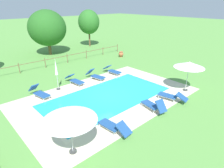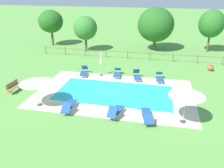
{
  "view_description": "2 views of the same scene",
  "coord_description": "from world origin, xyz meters",
  "views": [
    {
      "loc": [
        -8.47,
        -9.78,
        6.55
      ],
      "look_at": [
        0.93,
        0.5,
        0.6
      ],
      "focal_mm": 30.94,
      "sensor_mm": 36.0,
      "label": 1
    },
    {
      "loc": [
        3.51,
        -16.88,
        8.26
      ],
      "look_at": [
        -0.28,
        0.52,
        0.56
      ],
      "focal_mm": 36.66,
      "sensor_mm": 36.0,
      "label": 2
    }
  ],
  "objects": [
    {
      "name": "ground_plane",
      "position": [
        0.0,
        0.0,
        0.0
      ],
      "size": [
        160.0,
        160.0,
        0.0
      ],
      "primitive_type": "plane",
      "color": "#599342"
    },
    {
      "name": "pool_deck_paving",
      "position": [
        0.0,
        0.0,
        0.0
      ],
      "size": [
        12.95,
        8.13,
        0.01
      ],
      "primitive_type": "cube",
      "color": "beige",
      "rests_on": "ground"
    },
    {
      "name": "swimming_pool_water",
      "position": [
        0.0,
        0.0,
        0.01
      ],
      "size": [
        9.52,
        4.7,
        0.01
      ],
      "primitive_type": "cube",
      "color": "#23A8C1",
      "rests_on": "ground"
    },
    {
      "name": "pool_coping_rim",
      "position": [
        0.0,
        0.0,
        0.01
      ],
      "size": [
        10.0,
        5.18,
        0.01
      ],
      "color": "beige",
      "rests_on": "ground"
    },
    {
      "name": "sun_lounger_north_near_steps",
      "position": [
        -0.47,
        3.7,
        0.37
      ],
      "size": [
        0.8,
        2.08,
        0.8
      ],
      "color": "navy",
      "rests_on": "ground"
    },
    {
      "name": "sun_lounger_north_mid",
      "position": [
        0.87,
        -3.54,
        0.39
      ],
      "size": [
        0.93,
        1.93,
        0.99
      ],
      "color": "navy",
      "rests_on": "ground"
    },
    {
      "name": "sun_lounger_north_far",
      "position": [
        3.62,
        3.4,
        0.37
      ],
      "size": [
        0.75,
        2.06,
        0.8
      ],
      "color": "navy",
      "rests_on": "ground"
    },
    {
      "name": "sun_lounger_north_end",
      "position": [
        -2.55,
        -3.44,
        0.37
      ],
      "size": [
        0.77,
        2.07,
        0.8
      ],
      "color": "navy",
      "rests_on": "ground"
    },
    {
      "name": "sun_lounger_south_near_corner",
      "position": [
        -3.76,
        3.34,
        0.38
      ],
      "size": [
        0.94,
        2.01,
        0.92
      ],
      "color": "navy",
      "rests_on": "ground"
    },
    {
      "name": "sun_lounger_south_mid",
      "position": [
        2.98,
        -3.57,
        0.35
      ],
      "size": [
        0.99,
        2.15,
        0.71
      ],
      "color": "navy",
      "rests_on": "ground"
    },
    {
      "name": "sun_lounger_south_far",
      "position": [
        1.52,
        3.36,
        0.38
      ],
      "size": [
        0.97,
        2.01,
        0.93
      ],
      "color": "navy",
      "rests_on": "ground"
    },
    {
      "name": "patio_umbrella_open_foreground",
      "position": [
        -5.01,
        -3.27,
        1.95
      ],
      "size": [
        2.44,
        2.44,
        2.16
      ],
      "color": "#383838",
      "rests_on": "ground"
    },
    {
      "name": "patio_umbrella_open_by_bench",
      "position": [
        5.34,
        -3.39,
        2.14
      ],
      "size": [
        2.29,
        2.29,
        2.4
      ],
      "color": "#383838",
      "rests_on": "ground"
    },
    {
      "name": "patio_umbrella_closed_row_mid_west",
      "position": [
        -2.07,
        3.66,
        1.64
      ],
      "size": [
        0.32,
        0.32,
        2.54
      ],
      "color": "#383838",
      "rests_on": "ground"
    },
    {
      "name": "wooden_bench_lawn_side",
      "position": [
        -8.3,
        -1.53,
        0.47
      ],
      "size": [
        0.5,
        1.51,
        0.87
      ],
      "color": "#937047",
      "rests_on": "ground"
    },
    {
      "name": "terracotta_urn_near_fence",
      "position": [
        8.74,
        7.33,
        0.37
      ],
      "size": [
        0.62,
        0.62,
        0.69
      ],
      "color": "#A85B38",
      "rests_on": "ground"
    },
    {
      "name": "perimeter_fence",
      "position": [
        -0.35,
        9.69,
        0.68
      ],
      "size": [
        21.58,
        0.08,
        1.05
      ],
      "color": "brown",
      "rests_on": "ground"
    },
    {
      "name": "tree_far_west",
      "position": [
        9.65,
        15.28,
        3.71
      ],
      "size": [
        3.23,
        3.23,
        5.51
      ],
      "color": "brown",
      "rests_on": "ground"
    },
    {
      "name": "tree_west_mid",
      "position": [
        2.6,
        14.6,
        3.45
      ],
      "size": [
        4.78,
        4.78,
        5.72
      ],
      "color": "brown",
      "rests_on": "ground"
    },
    {
      "name": "tree_centre",
      "position": [
        -6.41,
        12.14,
        3.1
      ],
      "size": [
        3.11,
        3.11,
        4.67
      ],
      "color": "brown",
      "rests_on": "ground"
    },
    {
      "name": "tree_east_mid",
      "position": [
        -12.31,
        14.22,
        3.48
      ],
      "size": [
        3.5,
        3.5,
        5.1
      ],
      "color": "brown",
      "rests_on": "ground"
    }
  ]
}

